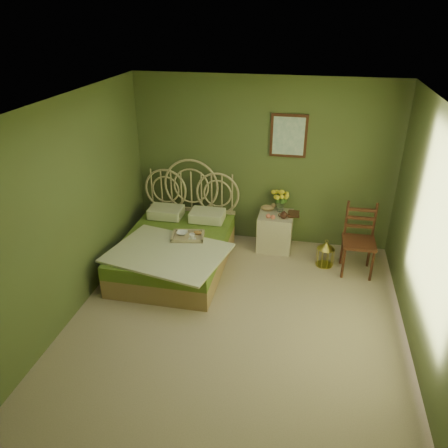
% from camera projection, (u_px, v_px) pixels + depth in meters
% --- Properties ---
extents(floor, '(4.50, 4.50, 0.00)m').
position_uv_depth(floor, '(236.00, 323.00, 5.30)').
color(floor, tan).
rests_on(floor, ground).
extents(ceiling, '(4.50, 4.50, 0.00)m').
position_uv_depth(ceiling, '(239.00, 106.00, 4.14)').
color(ceiling, silver).
rests_on(ceiling, wall_back).
extents(wall_back, '(4.00, 0.00, 4.00)m').
position_uv_depth(wall_back, '(263.00, 163.00, 6.70)').
color(wall_back, '#4F6133').
rests_on(wall_back, floor).
extents(wall_left, '(0.00, 4.50, 4.50)m').
position_uv_depth(wall_left, '(68.00, 212.00, 5.08)').
color(wall_left, '#4F6133').
rests_on(wall_left, floor).
extents(wall_right, '(0.00, 4.50, 4.50)m').
position_uv_depth(wall_right, '(434.00, 246.00, 4.36)').
color(wall_right, '#4F6133').
rests_on(wall_right, floor).
extents(wall_art, '(0.54, 0.04, 0.64)m').
position_uv_depth(wall_art, '(289.00, 136.00, 6.40)').
color(wall_art, '#33180E').
rests_on(wall_art, wall_back).
extents(bed, '(1.70, 2.15, 1.33)m').
position_uv_depth(bed, '(176.00, 248.00, 6.38)').
color(bed, '#9E794F').
rests_on(bed, floor).
extents(nightstand, '(0.52, 0.52, 1.01)m').
position_uv_depth(nightstand, '(276.00, 227.00, 6.84)').
color(nightstand, beige).
rests_on(nightstand, floor).
extents(chair, '(0.45, 0.45, 1.02)m').
position_uv_depth(chair, '(359.00, 235.00, 6.16)').
color(chair, '#33180E').
rests_on(chair, floor).
extents(birdcage, '(0.25, 0.25, 0.38)m').
position_uv_depth(birdcage, '(325.00, 254.00, 6.42)').
color(birdcage, gold).
rests_on(birdcage, floor).
extents(book_lower, '(0.19, 0.24, 0.02)m').
position_uv_depth(book_lower, '(288.00, 214.00, 6.71)').
color(book_lower, '#381E0F').
rests_on(book_lower, nightstand).
extents(book_upper, '(0.18, 0.24, 0.02)m').
position_uv_depth(book_upper, '(288.00, 213.00, 6.70)').
color(book_upper, '#472819').
rests_on(book_upper, nightstand).
extents(cereal_bowl, '(0.17, 0.17, 0.04)m').
position_uv_depth(cereal_bowl, '(182.00, 233.00, 6.26)').
color(cereal_bowl, white).
rests_on(cereal_bowl, bed).
extents(coffee_cup, '(0.09, 0.09, 0.08)m').
position_uv_depth(coffee_cup, '(192.00, 237.00, 6.13)').
color(coffee_cup, white).
rests_on(coffee_cup, bed).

